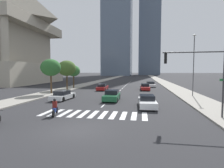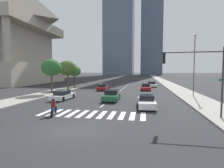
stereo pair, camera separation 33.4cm
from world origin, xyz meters
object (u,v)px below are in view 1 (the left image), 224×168
(sedan_white_3, at_px, (63,95))
(street_tree_third, at_px, (74,71))
(sedan_red_1, at_px, (102,87))
(sedan_green_2, at_px, (112,96))
(sedan_white_0, at_px, (150,84))
(street_tree_nearest, at_px, (51,68))
(street_tree_second, at_px, (67,68))
(street_lamp_east, at_px, (194,61))
(traffic_signal_near, at_px, (200,69))
(sedan_white_5, at_px, (147,102))
(sedan_red_4, at_px, (145,87))
(motorcycle_lead, at_px, (55,109))

(sedan_white_3, distance_m, street_tree_third, 16.23)
(sedan_red_1, height_order, sedan_green_2, sedan_green_2)
(sedan_red_1, xyz_separation_m, street_tree_third, (-7.08, 2.42, 3.30))
(sedan_white_0, relative_size, sedan_red_1, 0.95)
(street_tree_nearest, height_order, street_tree_second, street_tree_second)
(sedan_white_0, bearing_deg, sedan_red_1, -52.69)
(street_lamp_east, bearing_deg, traffic_signal_near, -103.00)
(street_tree_nearest, distance_m, street_tree_third, 10.02)
(street_lamp_east, distance_m, street_tree_nearest, 22.57)
(sedan_white_0, height_order, sedan_green_2, sedan_green_2)
(sedan_white_3, bearing_deg, street_tree_second, 23.89)
(sedan_white_0, distance_m, street_tree_second, 20.38)
(street_tree_second, bearing_deg, sedan_white_5, -43.53)
(traffic_signal_near, height_order, street_lamp_east, street_lamp_east)
(sedan_white_0, bearing_deg, sedan_red_4, -16.61)
(sedan_white_0, xyz_separation_m, sedan_green_2, (-5.97, -21.65, 0.04))
(sedan_white_0, xyz_separation_m, street_tree_third, (-17.06, -6.89, 3.32))
(sedan_white_0, height_order, street_lamp_east, street_lamp_east)
(traffic_signal_near, bearing_deg, sedan_red_1, -57.99)
(sedan_green_2, bearing_deg, sedan_white_5, 50.36)
(sedan_red_1, height_order, street_tree_nearest, street_tree_nearest)
(street_lamp_east, bearing_deg, sedan_red_1, 156.08)
(sedan_green_2, bearing_deg, sedan_white_3, -86.46)
(street_tree_nearest, xyz_separation_m, street_tree_second, (-0.00, 6.42, -0.00))
(sedan_white_5, distance_m, street_tree_third, 24.24)
(sedan_green_2, distance_m, sedan_red_4, 14.74)
(motorcycle_lead, height_order, street_lamp_east, street_lamp_east)
(sedan_green_2, xyz_separation_m, street_tree_second, (-11.09, 11.17, 3.80))
(motorcycle_lead, bearing_deg, street_lamp_east, -63.92)
(sedan_green_2, bearing_deg, sedan_red_1, -162.76)
(sedan_red_4, relative_size, traffic_signal_near, 0.85)
(motorcycle_lead, xyz_separation_m, sedan_red_4, (8.11, 22.59, -0.00))
(sedan_white_0, xyz_separation_m, street_lamp_east, (5.48, -16.17, 4.73))
(street_tree_third, bearing_deg, sedan_white_3, -73.65)
(sedan_white_0, distance_m, sedan_white_5, 25.27)
(street_tree_nearest, distance_m, street_tree_second, 6.42)
(street_tree_second, bearing_deg, sedan_green_2, -45.21)
(sedan_white_3, relative_size, sedan_red_4, 0.94)
(street_tree_nearest, bearing_deg, motorcycle_lead, -60.65)
(traffic_signal_near, distance_m, street_tree_third, 29.66)
(sedan_white_3, bearing_deg, sedan_green_2, -82.80)
(sedan_white_0, height_order, street_tree_nearest, street_tree_nearest)
(sedan_white_5, bearing_deg, sedan_red_4, 176.76)
(motorcycle_lead, xyz_separation_m, sedan_white_0, (9.58, 30.20, -0.01))
(sedan_red_1, xyz_separation_m, street_tree_second, (-7.08, -1.17, 3.83))
(sedan_white_3, distance_m, sedan_red_4, 18.30)
(sedan_white_5, xyz_separation_m, traffic_signal_near, (4.01, -4.00, 3.45))
(sedan_red_1, xyz_separation_m, street_lamp_east, (15.46, -6.86, 4.71))
(street_tree_nearest, bearing_deg, street_lamp_east, 1.85)
(sedan_white_0, relative_size, sedan_white_5, 0.96)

